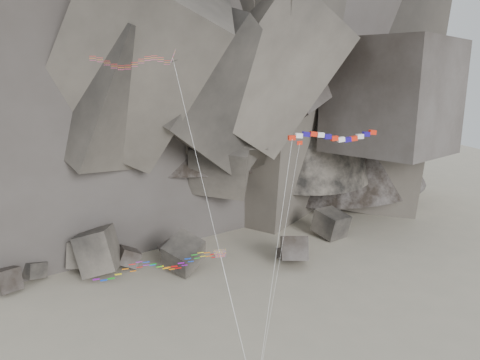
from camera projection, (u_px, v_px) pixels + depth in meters
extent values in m
cube|color=#47423F|center=(288.00, 255.00, 81.47)|extent=(4.00, 4.33, 3.00)
cube|color=#47423F|center=(38.00, 265.00, 77.31)|extent=(4.58, 4.84, 3.75)
cube|color=#47423F|center=(128.00, 260.00, 78.36)|extent=(4.59, 4.21, 3.99)
cube|color=#47423F|center=(184.00, 261.00, 76.15)|extent=(7.59, 8.43, 7.00)
cube|color=#47423F|center=(7.00, 282.00, 69.80)|extent=(4.59, 4.79, 4.04)
cube|color=#47423F|center=(89.00, 254.00, 78.73)|extent=(7.05, 7.70, 5.69)
cube|color=#47423F|center=(294.00, 253.00, 79.55)|extent=(6.20, 7.83, 5.95)
cube|color=#47423F|center=(32.00, 272.00, 74.14)|extent=(4.94, 5.19, 3.48)
cube|color=#47423F|center=(99.00, 256.00, 75.29)|extent=(7.81, 8.05, 8.43)
cube|color=#47423F|center=(169.00, 254.00, 82.19)|extent=(3.80, 3.85, 3.27)
cube|color=#47423F|center=(331.00, 226.00, 92.16)|extent=(7.33, 7.65, 5.75)
cube|color=#47423F|center=(30.00, 258.00, 77.06)|extent=(9.48, 9.03, 8.29)
cylinder|color=silver|center=(215.00, 233.00, 44.13)|extent=(5.97, 7.82, 32.22)
cube|color=red|center=(292.00, 138.00, 47.32)|extent=(0.73, 0.50, 0.48)
cube|color=white|center=(299.00, 136.00, 47.41)|extent=(0.77, 0.50, 0.53)
cube|color=navy|center=(306.00, 134.00, 47.48)|extent=(0.79, 0.50, 0.57)
cube|color=red|center=(313.00, 134.00, 47.55)|extent=(0.79, 0.50, 0.57)
cube|color=white|center=(321.00, 135.00, 47.64)|extent=(0.77, 0.50, 0.54)
cube|color=navy|center=(328.00, 137.00, 47.78)|extent=(0.74, 0.50, 0.49)
cube|color=red|center=(334.00, 138.00, 47.95)|extent=(0.76, 0.50, 0.52)
cube|color=white|center=(341.00, 139.00, 48.16)|extent=(0.78, 0.50, 0.56)
cube|color=navy|center=(347.00, 140.00, 48.39)|extent=(0.79, 0.50, 0.57)
cube|color=red|center=(354.00, 138.00, 48.61)|extent=(0.78, 0.50, 0.55)
cube|color=white|center=(360.00, 136.00, 48.82)|extent=(0.75, 0.50, 0.50)
cube|color=navy|center=(366.00, 134.00, 49.01)|extent=(0.75, 0.50, 0.51)
cube|color=red|center=(372.00, 132.00, 49.18)|extent=(0.78, 0.50, 0.55)
cylinder|color=silver|center=(274.00, 267.00, 46.12)|extent=(5.81, 6.92, 24.41)
cube|color=#D6BA0B|center=(220.00, 252.00, 48.27)|extent=(1.38, 0.73, 0.73)
cube|color=#0CB219|center=(220.00, 255.00, 48.17)|extent=(1.14, 0.56, 0.50)
cylinder|color=silver|center=(237.00, 324.00, 46.69)|extent=(1.83, 7.16, 12.77)
cube|color=red|center=(300.00, 143.00, 47.23)|extent=(0.62, 0.14, 0.39)
cube|color=navy|center=(298.00, 143.00, 47.19)|extent=(0.23, 0.09, 0.40)
cylinder|color=silver|center=(278.00, 269.00, 46.17)|extent=(6.52, 6.70, 23.91)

